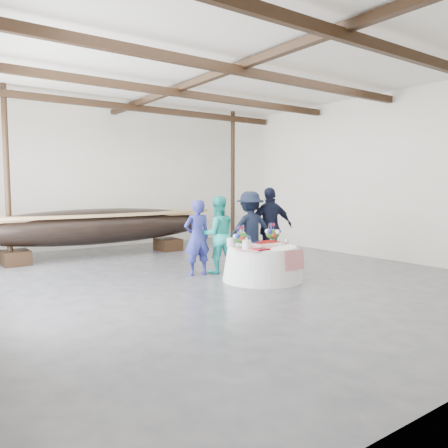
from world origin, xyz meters
TOP-DOWN VIEW (x-y plane):
  - floor at (0.00, 0.00)m, footprint 10.00×12.00m
  - wall_back at (0.00, 6.00)m, footprint 10.00×0.02m
  - wall_right at (5.00, 0.00)m, footprint 0.02×12.00m
  - ceiling at (0.00, 0.00)m, footprint 10.00×12.00m
  - pavilion_structure at (0.00, 0.72)m, footprint 9.80×11.76m
  - longboat_display at (-1.20, 4.05)m, footprint 7.28×1.46m
  - banquet_table at (0.54, -0.98)m, footprint 1.69×1.69m
  - tabletop_items at (0.50, -0.86)m, footprint 1.65×1.11m
  - guest_woman_blue at (-0.31, 0.27)m, footprint 0.66×0.47m
  - guest_woman_teal at (0.22, 0.23)m, footprint 1.01×0.87m
  - guest_man_left at (1.25, 0.32)m, footprint 1.34×0.96m
  - guest_man_right at (1.81, 0.20)m, footprint 1.24×0.82m

SIDE VIEW (x-z plane):
  - floor at x=0.00m, z-range -0.01..0.01m
  - banquet_table at x=0.54m, z-range 0.00..0.73m
  - guest_woman_blue at x=-0.31m, z-range 0.00..1.70m
  - longboat_display at x=-1.20m, z-range 0.19..1.55m
  - tabletop_items at x=0.50m, z-range 0.68..1.08m
  - guest_woman_teal at x=0.22m, z-range 0.00..1.77m
  - guest_man_left at x=1.25m, z-range 0.00..1.87m
  - guest_man_right at x=1.81m, z-range 0.00..1.96m
  - wall_back at x=0.00m, z-range 0.00..4.50m
  - wall_right at x=5.00m, z-range 0.00..4.50m
  - pavilion_structure at x=0.00m, z-range 1.75..6.25m
  - ceiling at x=0.00m, z-range 4.50..4.50m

